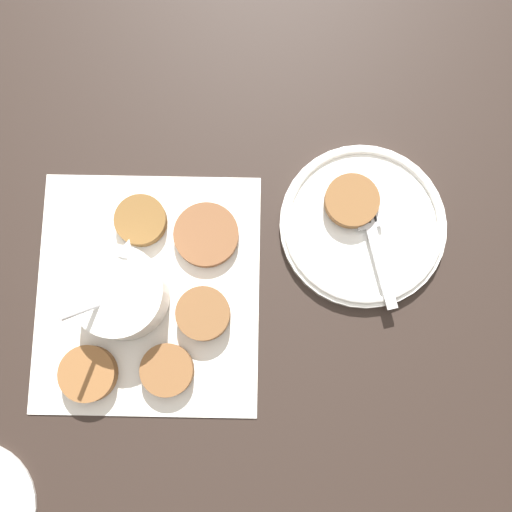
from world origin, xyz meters
TOP-DOWN VIEW (x-y plane):
  - ground_plane at (0.00, 0.00)m, footprint 4.00×4.00m
  - napkin at (0.02, 0.03)m, footprint 0.31×0.30m
  - sauce_bowl at (0.01, 0.05)m, footprint 0.11×0.10m
  - fritter_0 at (0.10, -0.03)m, footprint 0.07×0.07m
  - fritter_1 at (-0.08, 0.07)m, footprint 0.06×0.06m
  - fritter_2 at (0.10, 0.05)m, footprint 0.06×0.06m
  - fritter_3 at (-0.06, -0.01)m, footprint 0.06×0.06m
  - fritter_4 at (0.01, -0.04)m, footprint 0.06×0.06m
  - serving_plate at (0.14, -0.20)m, footprint 0.19×0.19m
  - fritter_on_plate at (0.16, -0.18)m, footprint 0.06×0.06m
  - fork at (0.14, -0.21)m, footprint 0.15×0.08m

SIDE VIEW (x-z plane):
  - ground_plane at x=0.00m, z-range 0.00..0.00m
  - napkin at x=0.02m, z-range 0.00..0.00m
  - serving_plate at x=0.14m, z-range 0.00..0.02m
  - fritter_0 at x=0.10m, z-range 0.00..0.02m
  - fritter_2 at x=0.10m, z-range 0.00..0.02m
  - fritter_3 at x=-0.06m, z-range 0.00..0.02m
  - fritter_1 at x=-0.08m, z-range 0.00..0.02m
  - fritter_4 at x=0.01m, z-range 0.00..0.03m
  - fork at x=0.14m, z-range 0.02..0.02m
  - fritter_on_plate at x=0.16m, z-range 0.02..0.03m
  - sauce_bowl at x=0.01m, z-range -0.02..0.08m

